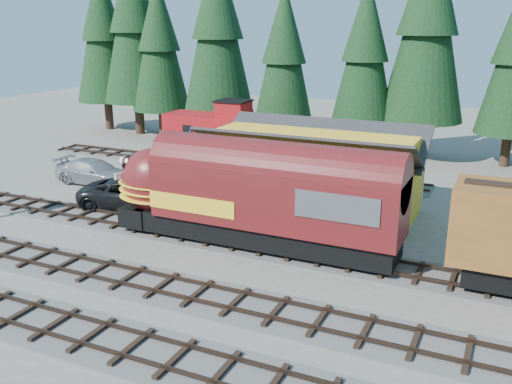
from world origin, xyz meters
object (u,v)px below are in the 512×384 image
at_px(caboose, 224,137).
at_px(pickup_truck_a, 132,194).
at_px(depot, 312,165).
at_px(locomotive, 245,199).
at_px(pickup_truck_b, 94,172).

xyz_separation_m(caboose, pickup_truck_a, (-0.31, -11.40, -1.56)).
bearing_deg(depot, pickup_truck_a, -159.25).
bearing_deg(locomotive, pickup_truck_a, 163.93).
distance_m(locomotive, pickup_truck_b, 15.99).
xyz_separation_m(depot, pickup_truck_b, (-16.06, -0.62, -2.10)).
distance_m(locomotive, pickup_truck_a, 9.51).
relative_size(caboose, pickup_truck_a, 1.46).
height_order(caboose, pickup_truck_a, caboose).
height_order(depot, pickup_truck_a, depot).
bearing_deg(locomotive, depot, 78.77).
xyz_separation_m(locomotive, pickup_truck_b, (-14.77, 5.88, -1.63)).
bearing_deg(depot, caboose, 143.10).
bearing_deg(pickup_truck_b, caboose, -37.06).
relative_size(depot, pickup_truck_a, 1.97).
relative_size(depot, locomotive, 0.82).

